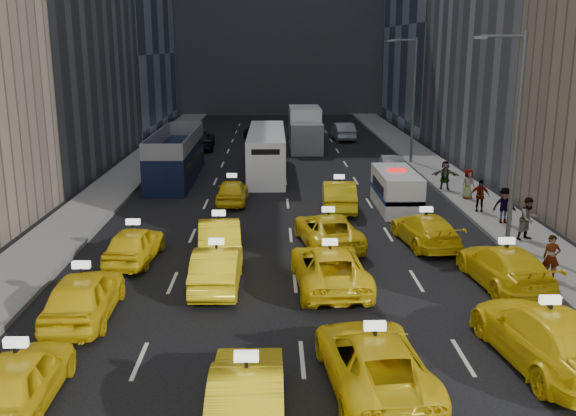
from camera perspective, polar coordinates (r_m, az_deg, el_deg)
name	(u,v)px	position (r m, az deg, el deg)	size (l,w,h in m)	color
ground	(306,397)	(16.54, 1.58, -16.49)	(160.00, 160.00, 0.00)	black
sidewalk_west	(117,184)	(41.24, -14.94, 2.07)	(3.00, 90.00, 0.15)	gray
sidewalk_east	(453,182)	(41.63, 14.43, 2.21)	(3.00, 90.00, 0.15)	gray
curb_west	(141,184)	(40.92, -12.97, 2.12)	(0.15, 90.00, 0.18)	slate
curb_east	(430,182)	(41.26, 12.49, 2.24)	(0.15, 90.00, 0.18)	slate
streetlight_near	(514,133)	(28.24, 19.45, 6.28)	(2.15, 0.22, 9.00)	#595B60
streetlight_far	(412,96)	(47.38, 10.98, 9.75)	(2.15, 0.22, 9.00)	#595B60
taxi_4	(20,378)	(17.14, -22.72, -13.78)	(1.69, 4.20, 1.43)	yellow
taxi_5	(247,396)	(15.08, -3.66, -16.37)	(1.64, 4.71, 1.55)	yellow
taxi_6	(374,360)	(16.81, 7.63, -13.26)	(2.40, 5.20, 1.45)	yellow
taxi_7	(546,336)	(18.98, 21.97, -10.51)	(2.33, 5.74, 1.66)	yellow
taxi_8	(84,295)	(21.41, -17.70, -7.40)	(1.88, 4.68, 1.59)	yellow
taxi_9	(217,267)	(23.12, -6.33, -5.27)	(1.60, 4.58, 1.51)	yellow
taxi_10	(329,267)	(23.08, 3.71, -5.30)	(2.44, 5.30, 1.47)	yellow
taxi_11	(505,266)	(24.39, 18.70, -4.94)	(2.08, 5.12, 1.49)	yellow
taxi_12	(134,244)	(26.43, -13.50, -3.16)	(1.70, 4.22, 1.44)	yellow
taxi_13	(219,236)	(26.68, -6.12, -2.52)	(1.66, 4.75, 1.56)	yellow
taxi_14	(328,230)	(27.77, 3.57, -1.96)	(2.33, 5.06, 1.40)	yellow
taxi_15	(425,230)	(28.44, 12.10, -1.89)	(1.94, 4.76, 1.38)	yellow
taxi_16	(232,192)	(35.22, -4.99, 1.47)	(1.60, 3.99, 1.36)	yellow
taxi_17	(339,195)	(33.85, 4.54, 1.13)	(1.65, 4.74, 1.56)	yellow
nypd_van	(396,191)	(34.34, 9.59, 1.52)	(2.00, 5.11, 2.19)	silver
double_decker	(176,156)	(41.85, -9.93, 4.54)	(3.66, 10.85, 3.10)	black
city_bus	(267,153)	(43.22, -1.91, 4.95)	(3.39, 11.54, 2.94)	white
box_truck	(305,129)	(53.69, 1.53, 7.03)	(2.66, 7.48, 3.40)	white
misc_car_0	(391,165)	(43.56, 9.18, 3.81)	(1.43, 4.11, 1.35)	#94979B
misc_car_1	(199,140)	(54.46, -7.96, 6.04)	(2.57, 5.58, 1.55)	black
misc_car_2	(298,131)	(59.86, 0.92, 6.84)	(1.98, 4.86, 1.41)	slate
misc_car_3	(254,133)	(58.83, -3.05, 6.69)	(1.66, 4.12, 1.40)	black
misc_car_4	(343,131)	(59.41, 4.88, 6.83)	(1.69, 4.86, 1.60)	#95989B
pedestrian_0	(551,257)	(25.29, 22.37, -4.05)	(0.60, 0.39, 1.64)	gray
pedestrian_1	(528,219)	(29.92, 20.58, -0.89)	(0.92, 0.51, 1.90)	gray
pedestrian_2	(504,205)	(32.34, 18.68, 0.21)	(1.12, 0.46, 1.73)	gray
pedestrian_3	(480,196)	(34.29, 16.68, 1.07)	(0.97, 0.44, 1.65)	gray
pedestrian_4	(468,184)	(37.02, 15.71, 2.08)	(0.81, 0.44, 1.65)	gray
pedestrian_5	(445,175)	(39.01, 13.79, 2.84)	(1.57, 0.45, 1.69)	gray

